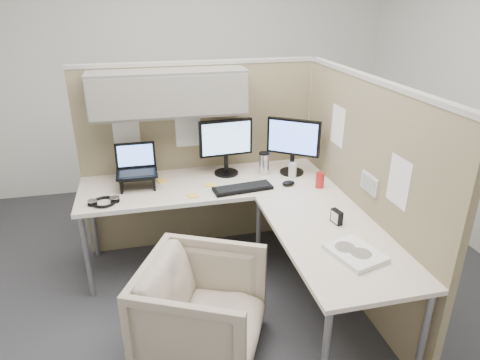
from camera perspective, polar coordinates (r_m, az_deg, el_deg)
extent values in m
plane|color=#2F2F33|center=(3.38, -0.71, -15.19)|extent=(4.50, 4.50, 0.00)
cube|color=#8E7F5D|center=(3.75, -5.27, 2.88)|extent=(2.00, 0.05, 1.60)
cube|color=#A8A399|center=(3.54, -5.77, 15.31)|extent=(2.00, 0.06, 0.03)
cube|color=slate|center=(3.41, -9.53, 11.44)|extent=(1.20, 0.34, 0.34)
cube|color=gray|center=(3.23, -9.28, 10.83)|extent=(1.18, 0.01, 0.30)
plane|color=white|center=(3.58, -15.01, 7.11)|extent=(0.26, 0.00, 0.26)
plane|color=white|center=(3.62, -6.94, 6.75)|extent=(0.26, 0.00, 0.26)
cube|color=#8E7F5D|center=(3.16, 15.77, -1.97)|extent=(0.05, 2.00, 1.60)
cube|color=#A8A399|center=(2.92, 17.54, 12.64)|extent=(0.06, 2.00, 0.03)
cube|color=#A8A399|center=(3.99, 9.10, 4.01)|extent=(0.06, 0.06, 1.60)
cube|color=silver|center=(2.97, 16.97, -0.44)|extent=(0.02, 0.20, 0.12)
cube|color=gray|center=(2.96, 16.73, -0.46)|extent=(0.00, 0.16, 0.09)
plane|color=white|center=(3.34, 12.91, 7.06)|extent=(0.00, 0.26, 0.26)
plane|color=white|center=(2.68, 20.40, -0.22)|extent=(0.00, 0.26, 0.26)
cube|color=beige|center=(3.45, -4.34, -0.51)|extent=(2.00, 0.68, 0.03)
cube|color=beige|center=(2.77, 12.30, -7.36)|extent=(0.68, 1.30, 0.03)
cube|color=white|center=(3.14, -3.35, -2.94)|extent=(2.00, 0.02, 0.03)
cylinder|color=gray|center=(3.37, -19.71, -9.63)|extent=(0.04, 0.04, 0.70)
cylinder|color=gray|center=(3.87, -18.97, -5.02)|extent=(0.04, 0.04, 0.70)
cylinder|color=gray|center=(2.72, 23.14, -19.26)|extent=(0.04, 0.04, 0.70)
cylinder|color=gray|center=(3.43, 2.46, -7.45)|extent=(0.04, 0.04, 0.70)
imported|color=beige|center=(2.74, -5.06, -16.30)|extent=(0.89, 0.91, 0.72)
cylinder|color=black|center=(3.59, -1.84, 0.97)|extent=(0.20, 0.20, 0.02)
cylinder|color=black|center=(3.56, -1.85, 2.20)|extent=(0.04, 0.04, 0.15)
cube|color=black|center=(3.48, -1.90, 5.65)|extent=(0.44, 0.07, 0.30)
cube|color=#89C0ED|center=(3.47, -1.81, 5.56)|extent=(0.40, 0.03, 0.26)
cylinder|color=black|center=(3.63, 6.90, 1.08)|extent=(0.20, 0.20, 0.02)
cylinder|color=black|center=(3.60, 6.96, 2.30)|extent=(0.04, 0.04, 0.15)
cube|color=black|center=(3.53, 7.14, 5.71)|extent=(0.38, 0.28, 0.30)
cube|color=#587CEF|center=(3.51, 7.05, 5.62)|extent=(0.33, 0.23, 0.26)
cube|color=black|center=(3.39, -13.56, 0.61)|extent=(0.27, 0.22, 0.01)
cube|color=black|center=(3.41, -15.54, -0.32)|extent=(0.02, 0.20, 0.11)
cube|color=black|center=(3.41, -11.43, 0.06)|extent=(0.02, 0.20, 0.11)
cube|color=black|center=(3.38, -13.59, 0.85)|extent=(0.31, 0.22, 0.02)
cube|color=black|center=(3.47, -13.78, 3.27)|extent=(0.31, 0.05, 0.20)
cube|color=#598CF2|center=(3.46, -13.77, 3.20)|extent=(0.27, 0.04, 0.16)
cube|color=black|center=(3.29, 0.37, -1.12)|extent=(0.47, 0.20, 0.02)
ellipsoid|color=black|center=(3.38, 6.48, -0.42)|extent=(0.12, 0.08, 0.04)
cylinder|color=silver|center=(3.56, 3.22, 2.15)|extent=(0.08, 0.08, 0.18)
cylinder|color=black|center=(3.53, 3.26, 3.58)|extent=(0.09, 0.09, 0.01)
cylinder|color=#B21E1E|center=(3.37, 10.60, -0.04)|extent=(0.07, 0.07, 0.12)
cylinder|color=silver|center=(3.53, 7.02, 1.31)|extent=(0.07, 0.07, 0.12)
cube|color=yellow|center=(3.24, -1.07, -1.67)|extent=(0.10, 0.10, 0.01)
cube|color=yellow|center=(3.50, -10.34, -0.11)|extent=(0.10, 0.10, 0.01)
cube|color=yellow|center=(3.38, -4.03, -0.65)|extent=(0.09, 0.09, 0.01)
cube|color=yellow|center=(3.21, -6.33, -2.09)|extent=(0.09, 0.09, 0.01)
torus|color=black|center=(3.23, -17.69, -2.81)|extent=(0.20, 0.20, 0.02)
cylinder|color=black|center=(3.23, -19.09, -2.90)|extent=(0.07, 0.07, 0.03)
cylinder|color=black|center=(3.23, -16.33, -2.52)|extent=(0.07, 0.07, 0.03)
cube|color=white|center=(2.58, 15.09, -9.41)|extent=(0.32, 0.36, 0.03)
cylinder|color=silver|center=(2.56, 15.84, -9.38)|extent=(0.12, 0.12, 0.00)
cylinder|color=silver|center=(2.59, 13.84, -8.65)|extent=(0.12, 0.12, 0.00)
cube|color=black|center=(2.88, 12.77, -4.80)|extent=(0.05, 0.10, 0.09)
cube|color=white|center=(2.87, 12.48, -4.88)|extent=(0.02, 0.07, 0.07)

